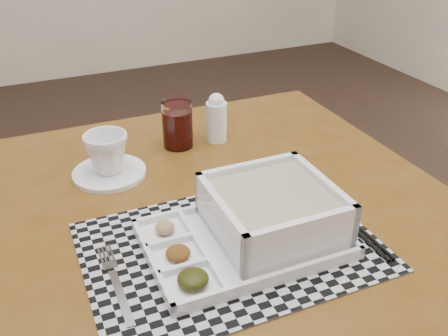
{
  "coord_description": "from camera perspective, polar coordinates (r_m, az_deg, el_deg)",
  "views": [
    {
      "loc": [
        -0.19,
        -1.15,
        1.23
      ],
      "look_at": [
        0.12,
        -0.46,
        0.8
      ],
      "focal_mm": 40.0,
      "sensor_mm": 36.0,
      "label": 1
    }
  ],
  "objects": [
    {
      "name": "serving_tray",
      "position": [
        0.83,
        4.65,
        -5.89
      ],
      "size": [
        0.32,
        0.22,
        0.09
      ],
      "color": "white",
      "rests_on": "placemat"
    },
    {
      "name": "creamer_bottle",
      "position": [
        1.14,
        -0.87,
        5.71
      ],
      "size": [
        0.05,
        0.05,
        0.12
      ],
      "color": "white",
      "rests_on": "dining_table"
    },
    {
      "name": "juice_glass",
      "position": [
        1.13,
        -5.33,
        4.81
      ],
      "size": [
        0.07,
        0.07,
        0.11
      ],
      "color": "white",
      "rests_on": "dining_table"
    },
    {
      "name": "saucer",
      "position": [
        1.05,
        -12.95,
        -0.54
      ],
      "size": [
        0.15,
        0.15,
        0.01
      ],
      "primitive_type": "cylinder",
      "color": "white",
      "rests_on": "dining_table"
    },
    {
      "name": "floor",
      "position": [
        1.69,
        -10.45,
        -17.48
      ],
      "size": [
        5.0,
        5.0,
        0.0
      ],
      "primitive_type": "plane",
      "color": "black",
      "rests_on": "ground"
    },
    {
      "name": "spoon",
      "position": [
        0.95,
        11.65,
        -3.74
      ],
      "size": [
        0.04,
        0.18,
        0.01
      ],
      "color": "#BCBCC3",
      "rests_on": "placemat"
    },
    {
      "name": "cup",
      "position": [
        1.03,
        -13.23,
        1.69
      ],
      "size": [
        0.1,
        0.1,
        0.08
      ],
      "primitive_type": "imported",
      "rotation": [
        0.0,
        0.0,
        0.14
      ],
      "color": "white",
      "rests_on": "saucer"
    },
    {
      "name": "dining_table",
      "position": [
        0.96,
        -1.92,
        -8.74
      ],
      "size": [
        0.96,
        0.96,
        0.71
      ],
      "color": "#57320F",
      "rests_on": "ground"
    },
    {
      "name": "fork",
      "position": [
        0.78,
        -12.32,
        -12.5
      ],
      "size": [
        0.02,
        0.19,
        0.0
      ],
      "color": "#BCBCC3",
      "rests_on": "placemat"
    },
    {
      "name": "placemat",
      "position": [
        0.83,
        0.75,
        -8.98
      ],
      "size": [
        0.48,
        0.34,
        0.0
      ],
      "primitive_type": "cube",
      "rotation": [
        0.0,
        0.0,
        -0.01
      ],
      "color": "#ADACB4",
      "rests_on": "dining_table"
    },
    {
      "name": "chopsticks",
      "position": [
        0.91,
        13.84,
        -5.7
      ],
      "size": [
        0.02,
        0.24,
        0.01
      ],
      "color": "black",
      "rests_on": "placemat"
    }
  ]
}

